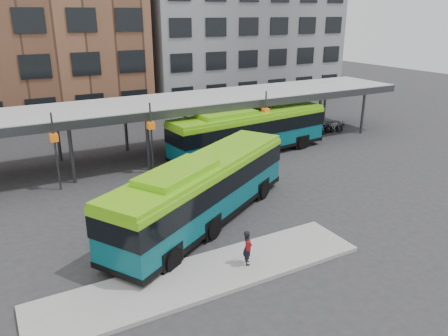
% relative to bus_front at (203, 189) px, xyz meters
% --- Properties ---
extents(ground, '(120.00, 120.00, 0.00)m').
position_rel_bus_front_xyz_m(ground, '(3.30, -1.51, -1.86)').
color(ground, '#28282B').
rests_on(ground, ground).
extents(boarding_island, '(14.00, 3.00, 0.18)m').
position_rel_bus_front_xyz_m(boarding_island, '(-2.20, -4.51, -1.77)').
color(boarding_island, gray).
rests_on(boarding_island, ground).
extents(canopy, '(40.00, 6.53, 4.80)m').
position_rel_bus_front_xyz_m(canopy, '(3.24, 11.36, 2.04)').
color(canopy, '#999B9E').
rests_on(canopy, ground).
extents(building_grey, '(24.00, 14.00, 20.00)m').
position_rel_bus_front_xyz_m(building_grey, '(19.30, 30.49, 8.14)').
color(building_grey, slate).
rests_on(building_grey, ground).
extents(bus_front, '(12.55, 9.00, 3.58)m').
position_rel_bus_front_xyz_m(bus_front, '(0.00, 0.00, 0.00)').
color(bus_front, '#084F59').
rests_on(bus_front, ground).
extents(bus_rear, '(13.15, 4.06, 3.57)m').
position_rel_bus_front_xyz_m(bus_rear, '(8.13, 8.56, -0.00)').
color(bus_rear, '#084F59').
rests_on(bus_rear, ground).
extents(pedestrian, '(0.56, 0.66, 1.55)m').
position_rel_bus_front_xyz_m(pedestrian, '(-0.29, -4.71, -0.90)').
color(pedestrian, black).
rests_on(pedestrian, boarding_island).
extents(bike_rack, '(6.70, 1.57, 1.02)m').
position_rel_bus_front_xyz_m(bike_rack, '(16.84, 10.49, -1.39)').
color(bike_rack, slate).
rests_on(bike_rack, ground).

